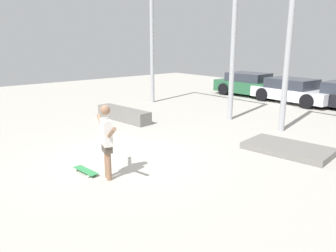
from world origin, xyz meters
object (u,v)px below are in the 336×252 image
object	(u,v)px
skateboard	(86,171)
grind_box	(124,114)
manual_pad	(288,149)
skateboarder	(107,138)
parked_car_white	(293,91)
parked_car_green	(250,85)

from	to	relation	value
skateboard	grind_box	world-z (taller)	grind_box
skateboard	manual_pad	xyz separation A→B (m)	(2.33, 5.21, 0.03)
skateboarder	parked_car_white	size ratio (longest dim) A/B	0.41
parked_car_green	parked_car_white	world-z (taller)	parked_car_green
skateboard	parked_car_green	size ratio (longest dim) A/B	0.20
grind_box	manual_pad	world-z (taller)	grind_box
skateboarder	parked_car_white	distance (m)	12.58
skateboard	grind_box	xyz separation A→B (m)	(-4.06, 3.71, 0.18)
skateboarder	parked_car_white	bearing A→B (deg)	116.57
skateboard	parked_car_green	distance (m)	13.57
skateboard	parked_car_green	xyz separation A→B (m)	(-4.56, 12.77, 0.59)
manual_pad	skateboard	bearing A→B (deg)	-114.12
skateboarder	manual_pad	xyz separation A→B (m)	(1.68, 4.95, -0.89)
skateboarder	skateboard	distance (m)	1.16
grind_box	parked_car_green	bearing A→B (deg)	93.12
skateboard	parked_car_white	distance (m)	12.73
skateboard	manual_pad	bearing A→B (deg)	60.19
skateboard	parked_car_green	world-z (taller)	parked_car_green
grind_box	manual_pad	bearing A→B (deg)	13.18
skateboard	grind_box	bearing A→B (deg)	131.93
skateboarder	grind_box	distance (m)	5.89
skateboard	manual_pad	distance (m)	5.71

